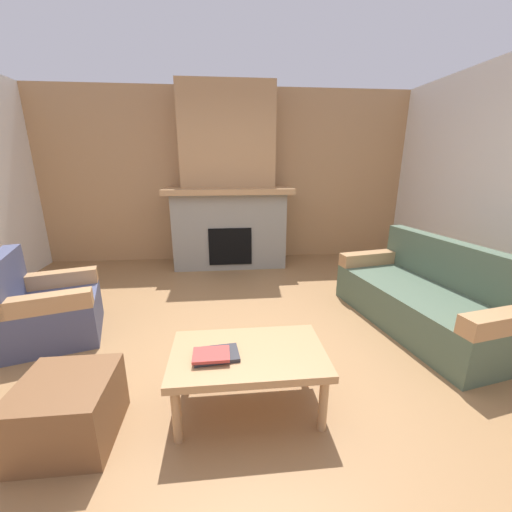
{
  "coord_description": "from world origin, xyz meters",
  "views": [
    {
      "loc": [
        -0.07,
        -2.33,
        1.61
      ],
      "look_at": [
        0.24,
        0.76,
        0.67
      ],
      "focal_mm": 22.05,
      "sensor_mm": 36.0,
      "label": 1
    }
  ],
  "objects_px": {
    "couch": "(426,299)",
    "fireplace": "(229,191)",
    "armchair": "(47,309)",
    "ottoman": "(69,410)",
    "coffee_table": "(248,359)"
  },
  "relations": [
    {
      "from": "fireplace",
      "to": "couch",
      "type": "height_order",
      "value": "fireplace"
    },
    {
      "from": "armchair",
      "to": "ottoman",
      "type": "height_order",
      "value": "armchair"
    },
    {
      "from": "fireplace",
      "to": "couch",
      "type": "relative_size",
      "value": 1.4
    },
    {
      "from": "couch",
      "to": "armchair",
      "type": "bearing_deg",
      "value": 178.24
    },
    {
      "from": "couch",
      "to": "ottoman",
      "type": "relative_size",
      "value": 3.7
    },
    {
      "from": "couch",
      "to": "armchair",
      "type": "xyz_separation_m",
      "value": [
        -3.67,
        0.11,
        0.01
      ]
    },
    {
      "from": "armchair",
      "to": "ottoman",
      "type": "distance_m",
      "value": 1.41
    },
    {
      "from": "fireplace",
      "to": "armchair",
      "type": "relative_size",
      "value": 2.86
    },
    {
      "from": "fireplace",
      "to": "armchair",
      "type": "xyz_separation_m",
      "value": [
        -1.74,
        -2.13,
        -0.87
      ]
    },
    {
      "from": "fireplace",
      "to": "couch",
      "type": "xyz_separation_m",
      "value": [
        1.92,
        -2.24,
        -0.88
      ]
    },
    {
      "from": "ottoman",
      "to": "armchair",
      "type": "bearing_deg",
      "value": 120.61
    },
    {
      "from": "armchair",
      "to": "ottoman",
      "type": "relative_size",
      "value": 1.82
    },
    {
      "from": "couch",
      "to": "fireplace",
      "type": "bearing_deg",
      "value": 130.62
    },
    {
      "from": "couch",
      "to": "coffee_table",
      "type": "height_order",
      "value": "couch"
    },
    {
      "from": "fireplace",
      "to": "coffee_table",
      "type": "bearing_deg",
      "value": -89.0
    }
  ]
}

